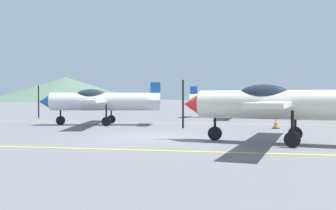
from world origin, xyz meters
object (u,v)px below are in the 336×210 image
at_px(airplane_mid, 101,101).
at_px(traffic_cone_front, 276,123).
at_px(airplane_near, 280,104).
at_px(airplane_far, 234,100).

bearing_deg(airplane_mid, traffic_cone_front, -4.50).
height_order(airplane_near, airplane_far, same).
relative_size(airplane_mid, airplane_far, 1.00).
distance_m(airplane_mid, airplane_far, 12.73).
bearing_deg(airplane_near, airplane_far, 96.16).
relative_size(airplane_near, airplane_mid, 1.00).
bearing_deg(traffic_cone_front, airplane_mid, 175.50).
bearing_deg(airplane_near, airplane_mid, 142.70).
relative_size(airplane_far, traffic_cone_front, 15.26).
xyz_separation_m(airplane_mid, traffic_cone_front, (10.61, -0.84, -1.23)).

